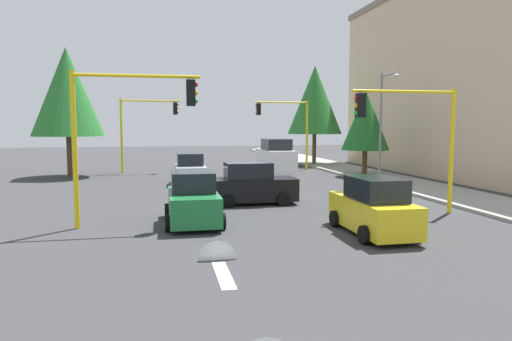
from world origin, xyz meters
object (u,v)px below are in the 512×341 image
(car_yellow, at_px, (373,208))
(street_lamp_curbside, at_px, (384,115))
(traffic_signal_far_right, at_px, (145,121))
(car_silver, at_px, (190,170))
(traffic_signal_near_left, at_px, (412,125))
(car_green, at_px, (193,200))
(traffic_signal_far_left, at_px, (286,121))
(car_black, at_px, (251,185))
(traffic_signal_near_right, at_px, (126,118))
(tree_roadside_mid, at_px, (366,120))
(tree_opposite_side, at_px, (67,92))
(delivery_van_white, at_px, (275,160))
(tree_roadside_far, at_px, (315,100))

(car_yellow, bearing_deg, street_lamp_curbside, 152.26)
(traffic_signal_far_right, distance_m, car_yellow, 24.59)
(street_lamp_curbside, relative_size, car_silver, 1.81)
(traffic_signal_near_left, xyz_separation_m, car_green, (-0.05, -8.95, -2.83))
(traffic_signal_far_left, distance_m, car_black, 17.39)
(traffic_signal_near_right, xyz_separation_m, car_green, (-0.05, 2.37, -3.10))
(traffic_signal_far_left, relative_size, car_silver, 1.49)
(street_lamp_curbside, relative_size, tree_roadside_mid, 1.13)
(tree_opposite_side, height_order, car_black, tree_opposite_side)
(car_black, height_order, car_yellow, same)
(delivery_van_white, distance_m, car_yellow, 17.21)
(traffic_signal_near_left, bearing_deg, delivery_van_white, -171.07)
(traffic_signal_far_right, xyz_separation_m, car_yellow, (22.93, 8.32, -3.17))
(car_yellow, bearing_deg, car_black, -157.15)
(traffic_signal_near_right, relative_size, delivery_van_white, 1.18)
(traffic_signal_far_left, bearing_deg, tree_roadside_mid, 35.57)
(traffic_signal_near_left, height_order, car_yellow, traffic_signal_near_left)
(car_green, bearing_deg, tree_roadside_far, 151.82)
(traffic_signal_far_left, height_order, tree_opposite_side, tree_opposite_side)
(car_silver, bearing_deg, tree_roadside_far, 135.06)
(traffic_signal_far_left, relative_size, delivery_van_white, 1.20)
(car_black, relative_size, car_silver, 1.07)
(tree_opposite_side, bearing_deg, car_silver, 52.81)
(tree_roadside_far, distance_m, car_black, 22.86)
(car_yellow, bearing_deg, traffic_signal_far_right, -160.06)
(traffic_signal_far_left, xyz_separation_m, delivery_van_white, (5.74, -2.32, -2.78))
(traffic_signal_far_left, relative_size, traffic_signal_far_right, 1.00)
(traffic_signal_near_left, relative_size, tree_roadside_far, 0.57)
(tree_roadside_mid, relative_size, car_yellow, 1.50)
(traffic_signal_far_right, bearing_deg, traffic_signal_near_right, 0.05)
(tree_opposite_side, height_order, tree_roadside_far, tree_opposite_side)
(traffic_signal_far_left, relative_size, tree_opposite_side, 0.62)
(tree_roadside_mid, relative_size, car_black, 1.51)
(street_lamp_curbside, distance_m, car_black, 11.57)
(traffic_signal_near_right, bearing_deg, tree_opposite_side, -163.57)
(delivery_van_white, bearing_deg, traffic_signal_far_right, -122.25)
(traffic_signal_near_right, bearing_deg, car_green, 91.28)
(street_lamp_curbside, distance_m, tree_roadside_far, 14.49)
(car_black, bearing_deg, traffic_signal_far_left, 159.38)
(traffic_signal_near_left, bearing_deg, tree_roadside_mid, 162.65)
(traffic_signal_far_left, distance_m, tree_roadside_far, 5.85)
(tree_opposite_side, relative_size, car_silver, 2.39)
(street_lamp_curbside, height_order, car_yellow, street_lamp_curbside)
(car_green, bearing_deg, delivery_van_white, 154.70)
(delivery_van_white, height_order, car_black, delivery_van_white)
(traffic_signal_near_left, relative_size, traffic_signal_far_left, 0.91)
(tree_roadside_mid, xyz_separation_m, car_yellow, (16.93, -7.39, -3.17))
(traffic_signal_near_left, height_order, car_black, traffic_signal_near_left)
(traffic_signal_near_left, distance_m, traffic_signal_near_right, 11.32)
(tree_roadside_mid, relative_size, car_green, 1.59)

